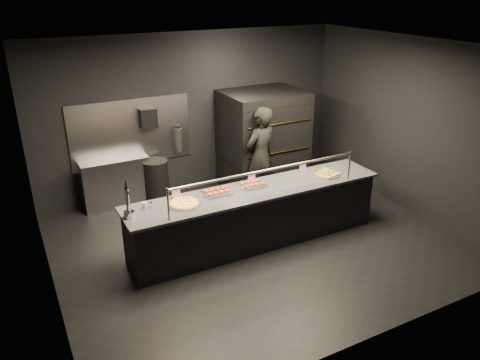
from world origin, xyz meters
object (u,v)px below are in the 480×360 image
at_px(pizza_oven, 262,140).
at_px(trash_bin, 156,181).
at_px(beer_tap, 128,206).
at_px(slider_tray_a, 217,192).
at_px(worker, 260,157).
at_px(towel_dispenser, 148,118).
at_px(service_counter, 256,216).
at_px(prep_shelf, 116,183).
at_px(square_pizza, 327,174).
at_px(slider_tray_b, 252,184).
at_px(round_pizza, 184,203).
at_px(fire_extinguisher, 178,139).

xyz_separation_m(pizza_oven, trash_bin, (-2.10, 0.31, -0.57)).
xyz_separation_m(beer_tap, slider_tray_a, (1.35, 0.15, -0.13)).
height_order(beer_tap, worker, worker).
relative_size(slider_tray_a, worker, 0.26).
relative_size(towel_dispenser, beer_tap, 0.63).
bearing_deg(service_counter, prep_shelf, 124.59).
bearing_deg(pizza_oven, square_pizza, -87.41).
xyz_separation_m(beer_tap, slider_tray_b, (1.95, 0.15, -0.13)).
xyz_separation_m(round_pizza, worker, (1.91, 1.17, -0.02)).
bearing_deg(round_pizza, pizza_oven, 38.48).
bearing_deg(worker, beer_tap, 7.72).
relative_size(service_counter, towel_dispenser, 11.71).
xyz_separation_m(round_pizza, slider_tray_b, (1.16, 0.13, 0.01)).
height_order(beer_tap, slider_tray_a, beer_tap).
xyz_separation_m(prep_shelf, worker, (2.35, -1.13, 0.47)).
relative_size(service_counter, trash_bin, 5.16).
relative_size(service_counter, fire_extinguisher, 8.12).
distance_m(square_pizza, worker, 1.34).
relative_size(pizza_oven, towel_dispenser, 5.46).
xyz_separation_m(prep_shelf, square_pizza, (2.89, -2.36, 0.49)).
height_order(prep_shelf, worker, worker).
bearing_deg(fire_extinguisher, worker, -47.64).
relative_size(square_pizza, worker, 0.24).
height_order(slider_tray_b, worker, worker).
height_order(slider_tray_a, trash_bin, slider_tray_a).
bearing_deg(pizza_oven, slider_tray_a, -135.82).
xyz_separation_m(towel_dispenser, slider_tray_b, (0.90, -2.24, -0.61)).
bearing_deg(prep_shelf, service_counter, -55.41).
distance_m(beer_tap, slider_tray_b, 1.96).
distance_m(towel_dispenser, square_pizza, 3.32).
bearing_deg(round_pizza, slider_tray_a, 12.79).
distance_m(pizza_oven, slider_tray_a, 2.51).
xyz_separation_m(beer_tap, trash_bin, (1.05, 2.20, -0.68)).
height_order(prep_shelf, square_pizza, square_pizza).
bearing_deg(towel_dispenser, worker, -35.93).
relative_size(slider_tray_b, trash_bin, 0.58).
height_order(beer_tap, square_pizza, beer_tap).
relative_size(round_pizza, trash_bin, 0.61).
distance_m(service_counter, beer_tap, 2.04).
bearing_deg(towel_dispenser, slider_tray_b, -68.12).
height_order(slider_tray_a, worker, worker).
bearing_deg(square_pizza, trash_bin, 134.30).
bearing_deg(round_pizza, trash_bin, 83.18).
bearing_deg(fire_extinguisher, prep_shelf, -176.34).
xyz_separation_m(pizza_oven, prep_shelf, (-2.80, 0.42, -0.52)).
height_order(towel_dispenser, slider_tray_b, towel_dispenser).
relative_size(service_counter, worker, 2.24).
distance_m(slider_tray_a, slider_tray_b, 0.60).
bearing_deg(fire_extinguisher, slider_tray_b, -81.16).
relative_size(slider_tray_b, worker, 0.25).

